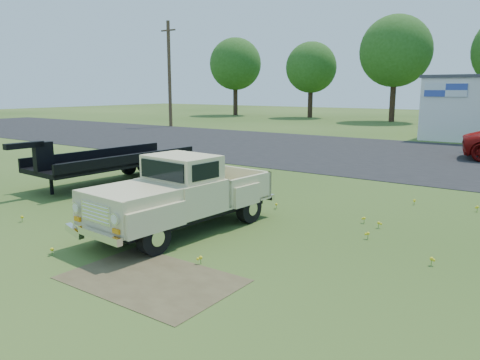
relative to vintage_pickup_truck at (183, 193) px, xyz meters
The scene contains 10 objects.
ground 1.04m from the vintage_pickup_truck, 89.12° to the left, with size 140.00×140.00×0.00m, color #2C4616.
asphalt_lot 15.54m from the vintage_pickup_truck, 89.97° to the left, with size 90.00×14.00×0.02m, color black.
dirt_patch_a 3.04m from the vintage_pickup_truck, 58.73° to the right, with size 3.00×2.00×0.01m, color #493F27.
dirt_patch_b 4.57m from the vintage_pickup_truck, 116.38° to the left, with size 2.20×1.60×0.01m, color #493F27.
utility_pole_west 31.69m from the vintage_pickup_truck, 134.32° to the left, with size 1.60×0.30×9.00m.
treeline_a 49.54m from the vintage_pickup_truck, 124.64° to the left, with size 6.40×6.40×9.52m.
treeline_b 45.50m from the vintage_pickup_truck, 113.43° to the left, with size 5.76×5.76×8.57m.
treeline_c 41.25m from the vintage_pickup_truck, 101.29° to the left, with size 7.04×7.04×10.47m.
vintage_pickup_truck is the anchor object (origin of this frame).
flatbed_trailer 6.50m from the vintage_pickup_truck, 154.21° to the left, with size 2.11×6.33×1.73m, color black, non-canonical shape.
Camera 1 is at (7.23, -8.36, 3.28)m, focal length 35.00 mm.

